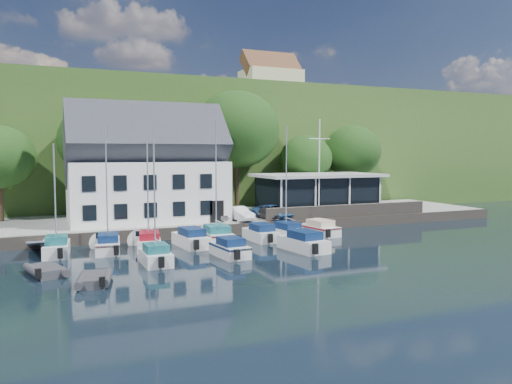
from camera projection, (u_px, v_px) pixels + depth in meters
ground at (295, 259)px, 34.53m from camera, size 180.00×180.00×0.00m
quay at (215, 220)px, 50.55m from camera, size 60.00×13.00×1.00m
quay_face at (238, 229)px, 44.58m from camera, size 60.00×0.30×1.00m
hillside at (138, 149)px, 90.80m from camera, size 160.00×75.00×16.00m
field_patch at (171, 109)px, 100.62m from camera, size 50.00×30.00×0.30m
farmhouse at (271, 81)px, 89.25m from camera, size 10.40×7.00×8.20m
harbor_building at (147, 174)px, 46.53m from camera, size 14.40×8.20×8.70m
club_pavilion at (317, 193)px, 53.26m from camera, size 13.20×7.20×4.10m
seawall at (349, 211)px, 49.54m from camera, size 18.00×0.50×1.20m
gangway at (37, 253)px, 36.36m from camera, size 1.20×6.00×1.40m
car_silver at (217, 214)px, 46.82m from camera, size 2.36×3.60×1.14m
car_white at (239, 213)px, 46.66m from camera, size 1.91×4.14×1.32m
car_dgrey at (269, 213)px, 47.71m from camera, size 1.70×3.80×1.08m
car_blue at (273, 211)px, 48.20m from camera, size 2.86×4.42×1.41m
flagpole at (319, 168)px, 49.36m from camera, size 2.32×0.20×9.65m
tree_1 at (100, 160)px, 49.80m from camera, size 8.17×8.17×11.17m
tree_2 at (183, 164)px, 52.77m from camera, size 7.47×7.47×10.21m
tree_3 at (237, 150)px, 56.34m from camera, size 9.74×9.74×13.32m
tree_4 at (306, 171)px, 59.23m from camera, size 6.19×6.19×8.46m
tree_5 at (352, 164)px, 62.63m from camera, size 7.13×7.13×9.75m
boat_r1_0 at (55, 193)px, 35.23m from camera, size 2.31×5.52×8.95m
boat_r1_1 at (107, 194)px, 36.52m from camera, size 2.60×6.25×8.67m
boat_r1_2 at (148, 195)px, 37.82m from camera, size 2.90×6.35×8.25m
boat_r1_3 at (191, 237)px, 38.95m from camera, size 2.55×6.29×1.52m
boat_r1_4 at (216, 187)px, 40.23m from camera, size 2.50×5.81×9.11m
boat_r1_5 at (261, 232)px, 41.63m from camera, size 2.19×5.58×1.46m
boat_r1_6 at (286, 187)px, 42.17m from camera, size 2.45×6.26×8.93m
boat_r1_7 at (319, 227)px, 44.24m from camera, size 2.99×5.90×1.44m
boat_r2_1 at (155, 200)px, 32.45m from camera, size 1.90×4.88×8.54m
boat_r2_2 at (230, 247)px, 35.22m from camera, size 2.34×5.28×1.40m
boat_r2_3 at (303, 240)px, 37.35m from camera, size 2.96×6.50×1.55m
dinghy_0 at (46, 269)px, 29.81m from camera, size 2.74×3.63×0.75m
dinghy_1 at (94, 278)px, 27.80m from camera, size 2.44×3.44×0.74m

